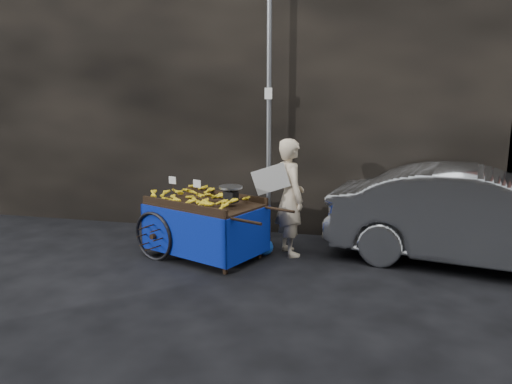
% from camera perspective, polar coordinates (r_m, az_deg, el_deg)
% --- Properties ---
extents(ground, '(80.00, 80.00, 0.00)m').
position_cam_1_polar(ground, '(7.39, -2.96, -7.81)').
color(ground, black).
rests_on(ground, ground).
extents(building_wall, '(13.50, 2.00, 5.00)m').
position_cam_1_polar(building_wall, '(9.43, 3.71, 11.83)').
color(building_wall, black).
rests_on(building_wall, ground).
extents(street_pole, '(0.12, 0.10, 4.00)m').
position_cam_1_polar(street_pole, '(8.18, 1.49, 8.44)').
color(street_pole, slate).
rests_on(street_pole, ground).
extents(banana_cart, '(2.42, 1.75, 1.20)m').
position_cam_1_polar(banana_cart, '(7.42, -6.13, -1.82)').
color(banana_cart, black).
rests_on(banana_cart, ground).
extents(vendor, '(0.89, 0.77, 1.76)m').
position_cam_1_polar(vendor, '(7.47, 3.93, -0.60)').
color(vendor, beige).
rests_on(vendor, ground).
extents(plastic_bag, '(0.29, 0.23, 0.26)m').
position_cam_1_polar(plastic_bag, '(7.57, 0.90, -6.27)').
color(plastic_bag, '#1749B0').
rests_on(plastic_bag, ground).
extents(parked_car, '(4.37, 2.19, 1.37)m').
position_cam_1_polar(parked_car, '(7.70, 24.23, -2.72)').
color(parked_car, silver).
rests_on(parked_car, ground).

